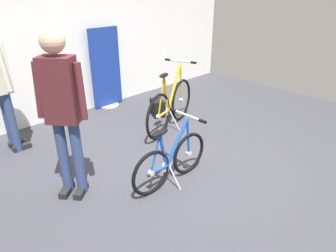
% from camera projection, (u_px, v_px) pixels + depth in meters
% --- Properties ---
extents(ground_plane, '(7.56, 7.56, 0.00)m').
position_uv_depth(ground_plane, '(194.00, 170.00, 3.71)').
color(ground_plane, '#38383F').
extents(back_wall, '(7.56, 0.10, 3.12)m').
position_uv_depth(back_wall, '(68.00, 21.00, 4.82)').
color(back_wall, white).
rests_on(back_wall, ground_plane).
extents(floor_banner_stand, '(0.60, 0.36, 1.43)m').
position_uv_depth(floor_banner_stand, '(106.00, 73.00, 5.43)').
color(floor_banner_stand, '#B7B7BC').
rests_on(floor_banner_stand, ground_plane).
extents(folding_bike_foreground, '(1.12, 0.53, 0.79)m').
position_uv_depth(folding_bike_foreground, '(171.00, 159.00, 3.36)').
color(folding_bike_foreground, black).
rests_on(folding_bike_foreground, ground_plane).
extents(display_bike_left, '(1.42, 0.61, 1.03)m').
position_uv_depth(display_bike_left, '(171.00, 105.00, 4.65)').
color(display_bike_left, black).
rests_on(display_bike_left, ground_plane).
extents(visitor_near_wall, '(0.39, 0.43, 1.74)m').
position_uv_depth(visitor_near_wall, '(63.00, 106.00, 2.91)').
color(visitor_near_wall, navy).
rests_on(visitor_near_wall, ground_plane).
extents(visitor_browsing, '(0.29, 0.54, 1.74)m').
position_uv_depth(visitor_browsing, '(0.00, 79.00, 3.78)').
color(visitor_browsing, navy).
rests_on(visitor_browsing, ground_plane).
extents(backpack_on_floor, '(0.31, 0.34, 0.29)m').
position_uv_depth(backpack_on_floor, '(158.00, 108.00, 5.22)').
color(backpack_on_floor, black).
rests_on(backpack_on_floor, ground_plane).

